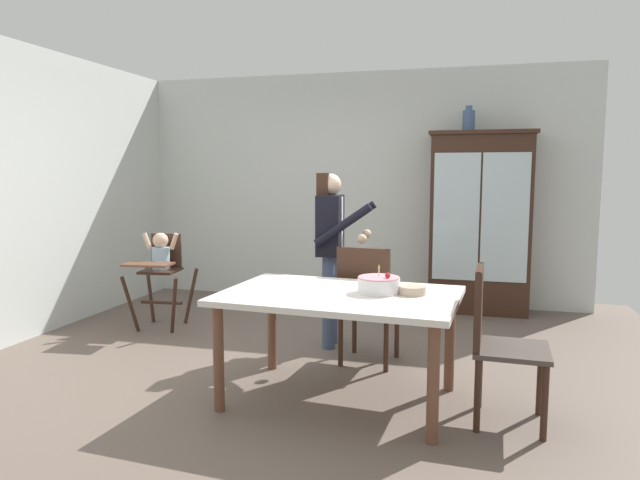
% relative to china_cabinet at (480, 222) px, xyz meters
% --- Properties ---
extents(ground_plane, '(6.24, 6.24, 0.00)m').
position_rel_china_cabinet_xyz_m(ground_plane, '(-1.42, -2.37, -0.99)').
color(ground_plane, '#66564C').
extents(wall_back, '(5.32, 0.06, 2.70)m').
position_rel_china_cabinet_xyz_m(wall_back, '(-1.42, 0.26, 0.36)').
color(wall_back, silver).
rests_on(wall_back, ground_plane).
extents(china_cabinet, '(1.11, 0.48, 1.98)m').
position_rel_china_cabinet_xyz_m(china_cabinet, '(0.00, 0.00, 0.00)').
color(china_cabinet, '#382116').
rests_on(china_cabinet, ground_plane).
extents(ceramic_vase, '(0.13, 0.13, 0.27)m').
position_rel_china_cabinet_xyz_m(ceramic_vase, '(-0.15, 0.00, 1.10)').
color(ceramic_vase, '#3D567F').
rests_on(ceramic_vase, china_cabinet).
extents(high_chair_with_toddler, '(0.64, 0.73, 0.95)m').
position_rel_china_cabinet_xyz_m(high_chair_with_toddler, '(-3.04, -1.48, -0.34)').
color(high_chair_with_toddler, '#382116').
rests_on(high_chair_with_toddler, ground_plane).
extents(adult_person, '(0.53, 0.51, 1.53)m').
position_rel_china_cabinet_xyz_m(adult_person, '(-1.27, -1.63, -0.03)').
color(adult_person, '#3D4C6B').
rests_on(adult_person, ground_plane).
extents(dining_table, '(1.61, 1.13, 0.74)m').
position_rel_china_cabinet_xyz_m(dining_table, '(-0.92, -2.79, -0.34)').
color(dining_table, silver).
rests_on(dining_table, ground_plane).
extents(birthday_cake, '(0.28, 0.28, 0.19)m').
position_rel_china_cabinet_xyz_m(birthday_cake, '(-0.67, -2.73, -0.20)').
color(birthday_cake, white).
rests_on(birthday_cake, dining_table).
extents(serving_bowl, '(0.18, 0.18, 0.05)m').
position_rel_china_cabinet_xyz_m(serving_bowl, '(-0.45, -2.72, -0.23)').
color(serving_bowl, '#C6AD93').
rests_on(serving_bowl, dining_table).
extents(dining_chair_far_side, '(0.48, 0.48, 0.96)m').
position_rel_china_cabinet_xyz_m(dining_chair_far_side, '(-0.87, -2.07, -0.44)').
color(dining_chair_far_side, '#382116').
rests_on(dining_chair_far_side, ground_plane).
extents(dining_chair_right_end, '(0.46, 0.46, 0.96)m').
position_rel_china_cabinet_xyz_m(dining_chair_right_end, '(0.06, -2.87, -0.44)').
color(dining_chair_right_end, '#382116').
rests_on(dining_chair_right_end, ground_plane).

